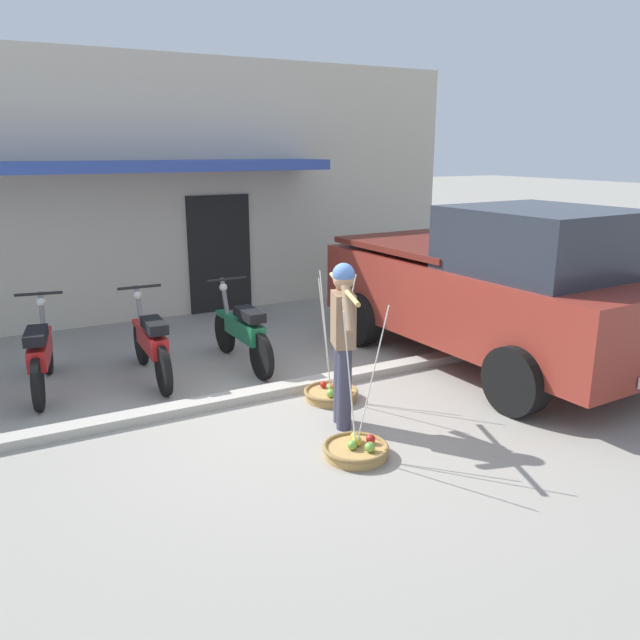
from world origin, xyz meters
The scene contains 10 objects.
ground_plane centered at (0.00, 0.00, 0.00)m, with size 90.00×90.00×0.00m, color gray.
sidewalk_curb centered at (0.00, 0.70, 0.05)m, with size 20.00×0.24×0.10m, color #AEA89C.
fruit_vendor centered at (0.24, -0.39, 0.98)m, with size 0.52×1.33×1.70m.
fruit_basket_left_side centered at (0.01, -1.05, 0.08)m, with size 0.62×0.62×1.45m.
fruit_basket_right_side centered at (0.48, 0.26, 0.08)m, with size 0.62×0.62×1.45m.
motorcycle_nearest_shop centered at (-2.36, 2.09, 0.45)m, with size 0.55×1.81×1.09m.
motorcycle_second_in_row centered at (-1.13, 1.89, 0.45)m, with size 0.54×1.82×1.09m.
motorcycle_third_in_row centered at (0.04, 1.83, 0.45)m, with size 0.54×1.82×1.09m.
parked_truck centered at (2.90, 0.34, 1.03)m, with size 2.33×4.78×2.10m.
storefront_building centered at (-1.16, 7.23, 2.10)m, with size 13.00×6.00×4.20m.
Camera 1 is at (-2.83, -5.58, 2.77)m, focal length 35.53 mm.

